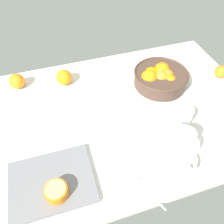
{
  "coord_description": "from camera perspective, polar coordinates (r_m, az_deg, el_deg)",
  "views": [
    {
      "loc": [
        -24.17,
        -69.88,
        83.59
      ],
      "look_at": [
        -3.15,
        -3.82,
        5.84
      ],
      "focal_mm": 36.69,
      "sensor_mm": 36.0,
      "label": 1
    }
  ],
  "objects": [
    {
      "name": "ground_plane",
      "position": [
        1.13,
        0.94,
        -0.74
      ],
      "size": [
        141.84,
        92.49,
        3.0
      ],
      "primitive_type": "cube",
      "color": "silver"
    },
    {
      "name": "loose_orange_0",
      "position": [
        1.43,
        25.49,
        9.06
      ],
      "size": [
        6.87,
        6.87,
        6.87
      ],
      "primitive_type": "sphere",
      "color": "orange",
      "rests_on": "ground_plane"
    },
    {
      "name": "fruit_bowl",
      "position": [
        1.25,
        11.81,
        8.35
      ],
      "size": [
        28.56,
        28.56,
        11.47
      ],
      "color": "#473328",
      "rests_on": "ground_plane"
    },
    {
      "name": "loose_orange_1",
      "position": [
        1.27,
        -11.86,
        8.46
      ],
      "size": [
        8.46,
        8.46,
        8.46
      ],
      "primitive_type": "sphere",
      "color": "orange",
      "rests_on": "ground_plane"
    },
    {
      "name": "cutting_board",
      "position": [
        0.94,
        -14.77,
        -16.45
      ],
      "size": [
        31.95,
        25.35,
        1.99
      ],
      "primitive_type": "cube",
      "rotation": [
        0.0,
        0.0,
        -0.01
      ],
      "color": "slate",
      "rests_on": "ground_plane"
    },
    {
      "name": "loose_orange_2",
      "position": [
        1.32,
        -22.61,
        7.1
      ],
      "size": [
        8.11,
        8.11,
        8.11
      ],
      "primitive_type": "sphere",
      "color": "orange",
      "rests_on": "ground_plane"
    },
    {
      "name": "juice_glass",
      "position": [
        1.08,
        17.29,
        -1.48
      ],
      "size": [
        7.34,
        7.34,
        10.49
      ],
      "color": "white",
      "rests_on": "ground_plane"
    },
    {
      "name": "orange_half_0",
      "position": [
        0.88,
        -13.67,
        -18.67
      ],
      "size": [
        8.35,
        8.35,
        4.66
      ],
      "color": "orange",
      "rests_on": "cutting_board"
    },
    {
      "name": "juice_pitcher",
      "position": [
        0.94,
        16.44,
        -9.42
      ],
      "size": [
        12.28,
        16.55,
        19.4
      ],
      "color": "white",
      "rests_on": "ground_plane"
    },
    {
      "name": "spoon",
      "position": [
        0.91,
        8.07,
        -18.17
      ],
      "size": [
        7.64,
        15.4,
        1.0
      ],
      "color": "silver",
      "rests_on": "ground_plane"
    }
  ]
}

